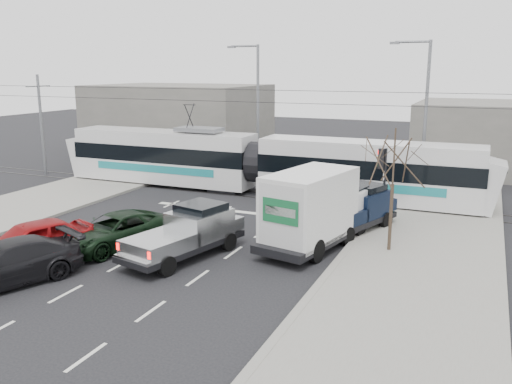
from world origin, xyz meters
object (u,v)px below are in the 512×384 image
at_px(silver_pickup, 189,232).
at_px(street_lamp_near, 423,109).
at_px(box_truck, 316,209).
at_px(dark_car, 5,264).
at_px(bare_tree, 394,162).
at_px(red_car, 31,241).
at_px(traffic_signal, 382,169).
at_px(tram, 257,163).
at_px(navy_pickup, 356,209).
at_px(street_lamp_far, 255,102).
at_px(green_car, 115,231).

bearing_deg(silver_pickup, street_lamp_near, 78.01).
xyz_separation_m(box_truck, dark_car, (-8.74, -8.36, -0.87)).
relative_size(bare_tree, red_car, 1.03).
xyz_separation_m(traffic_signal, box_truck, (-1.91, -4.31, -1.10)).
xyz_separation_m(traffic_signal, tram, (-8.13, 3.92, -0.89)).
xyz_separation_m(navy_pickup, dark_car, (-9.79, -11.15, -0.29)).
height_order(bare_tree, street_lamp_far, street_lamp_far).
height_order(silver_pickup, box_truck, box_truck).
relative_size(street_lamp_near, box_truck, 1.29).
xyz_separation_m(box_truck, red_car, (-9.69, -6.23, -0.81)).
xyz_separation_m(street_lamp_near, tram, (-8.97, -3.58, -3.26)).
xyz_separation_m(bare_tree, street_lamp_near, (-0.29, 11.50, 1.32)).
height_order(bare_tree, tram, tram).
height_order(green_car, dark_car, dark_car).
distance_m(street_lamp_near, dark_car, 23.62).
distance_m(traffic_signal, tram, 9.07).
relative_size(street_lamp_far, box_truck, 1.29).
bearing_deg(green_car, tram, 99.15).
xyz_separation_m(street_lamp_near, silver_pickup, (-7.10, -14.98, -4.10)).
bearing_deg(street_lamp_near, street_lamp_far, 170.13).
relative_size(bare_tree, dark_car, 0.95).
bearing_deg(bare_tree, red_car, -152.82).
relative_size(bare_tree, green_car, 0.97).
xyz_separation_m(bare_tree, traffic_signal, (-1.13, 4.00, -1.05)).
xyz_separation_m(traffic_signal, green_car, (-9.67, -7.81, -2.02)).
relative_size(box_truck, dark_car, 1.32).
bearing_deg(silver_pickup, bare_tree, 38.62).
height_order(street_lamp_far, navy_pickup, street_lamp_far).
distance_m(street_lamp_near, box_truck, 12.61).
xyz_separation_m(navy_pickup, green_car, (-8.81, -6.29, -0.34)).
bearing_deg(box_truck, street_lamp_near, 88.86).
bearing_deg(traffic_signal, navy_pickup, -119.54).
bearing_deg(box_truck, navy_pickup, 81.30).
bearing_deg(traffic_signal, street_lamp_far, 138.28).
xyz_separation_m(navy_pickup, red_car, (-10.74, -9.02, -0.23)).
bearing_deg(red_car, tram, 98.83).
relative_size(tram, green_car, 4.95).
relative_size(box_truck, green_car, 1.35).
bearing_deg(silver_pickup, green_car, -161.15).
relative_size(traffic_signal, green_car, 0.70).
relative_size(box_truck, red_car, 1.44).
xyz_separation_m(street_lamp_near, box_truck, (-2.76, -11.81, -3.48)).
xyz_separation_m(traffic_signal, dark_car, (-10.65, -12.66, -1.98)).
distance_m(traffic_signal, green_car, 12.59).
bearing_deg(tram, silver_pickup, -80.95).
distance_m(bare_tree, green_car, 11.85).
xyz_separation_m(street_lamp_far, tram, (2.53, -5.58, -3.26)).
xyz_separation_m(tram, box_truck, (6.21, -8.22, -0.21)).
relative_size(bare_tree, street_lamp_far, 0.56).
distance_m(street_lamp_near, green_car, 19.08).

